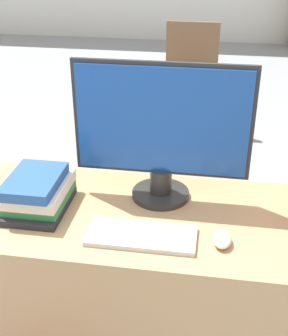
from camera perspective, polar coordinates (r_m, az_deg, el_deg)
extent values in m
cube|color=tan|center=(1.85, -1.02, -15.49)|extent=(1.27, 0.57, 0.77)
cylinder|color=#282828|center=(1.69, 2.03, -3.16)|extent=(0.21, 0.21, 0.02)
cylinder|color=#282828|center=(1.66, 2.06, -1.54)|extent=(0.08, 0.08, 0.09)
cube|color=#282828|center=(1.57, 2.23, 5.85)|extent=(0.61, 0.01, 0.40)
cube|color=#19479E|center=(1.56, 2.21, 5.78)|extent=(0.58, 0.02, 0.37)
cube|color=silver|center=(1.48, -0.30, -8.24)|extent=(0.34, 0.15, 0.02)
ellipsoid|color=white|center=(1.47, 9.51, -8.57)|extent=(0.06, 0.09, 0.04)
cube|color=#232328|center=(1.66, -12.64, -4.49)|extent=(0.19, 0.26, 0.02)
cube|color=#2D7F42|center=(1.66, -12.72, -3.50)|extent=(0.20, 0.24, 0.03)
cube|color=silver|center=(1.64, -12.61, -2.46)|extent=(0.18, 0.25, 0.04)
cube|color=#285199|center=(1.61, -13.25, -1.57)|extent=(0.17, 0.24, 0.04)
cylinder|color=brown|center=(3.86, 2.33, 5.72)|extent=(0.04, 0.04, 0.38)
cylinder|color=brown|center=(3.84, 8.00, 5.33)|extent=(0.04, 0.04, 0.38)
cylinder|color=brown|center=(4.21, 2.97, 7.66)|extent=(0.04, 0.04, 0.38)
cylinder|color=brown|center=(4.19, 8.18, 7.30)|extent=(0.04, 0.04, 0.38)
cube|color=brown|center=(3.94, 5.51, 9.49)|extent=(0.44, 0.44, 0.05)
cube|color=brown|center=(4.06, 5.90, 13.96)|extent=(0.44, 0.04, 0.49)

